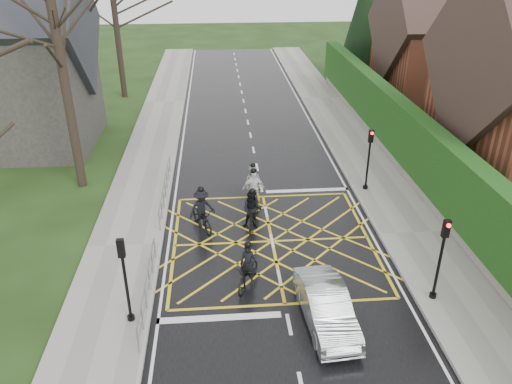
{
  "coord_description": "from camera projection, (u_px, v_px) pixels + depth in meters",
  "views": [
    {
      "loc": [
        -2.08,
        -17.32,
        11.18
      ],
      "look_at": [
        -0.5,
        2.0,
        1.3
      ],
      "focal_mm": 35.0,
      "sensor_mm": 36.0,
      "label": 1
    }
  ],
  "objects": [
    {
      "name": "traffic_light_se",
      "position": [
        440.0,
        261.0,
        16.49
      ],
      "size": [
        0.24,
        0.31,
        3.21
      ],
      "rotation": [
        0.0,
        0.0,
        3.14
      ],
      "color": "black",
      "rests_on": "ground"
    },
    {
      "name": "traffic_light_sw",
      "position": [
        126.0,
        282.0,
        15.49
      ],
      "size": [
        0.24,
        0.31,
        3.21
      ],
      "color": "black",
      "rests_on": "ground"
    },
    {
      "name": "sidewalk_right",
      "position": [
        413.0,
        234.0,
        21.01
      ],
      "size": [
        3.0,
        80.0,
        0.15
      ],
      "primitive_type": "cube",
      "color": "gray",
      "rests_on": "ground"
    },
    {
      "name": "church",
      "position": [
        11.0,
        63.0,
        28.05
      ],
      "size": [
        8.8,
        7.8,
        11.0
      ],
      "color": "#2D2B28",
      "rests_on": "ground"
    },
    {
      "name": "railing_north",
      "position": [
        165.0,
        186.0,
        23.47
      ],
      "size": [
        0.05,
        6.04,
        1.03
      ],
      "color": "slate",
      "rests_on": "ground"
    },
    {
      "name": "house_far",
      "position": [
        450.0,
        45.0,
        35.68
      ],
      "size": [
        9.8,
        8.8,
        10.3
      ],
      "color": "brown",
      "rests_on": "ground"
    },
    {
      "name": "conifer",
      "position": [
        365.0,
        20.0,
        42.21
      ],
      "size": [
        4.6,
        4.6,
        10.0
      ],
      "color": "black",
      "rests_on": "ground"
    },
    {
      "name": "cyclist_lead",
      "position": [
        253.0,
        186.0,
        23.8
      ],
      "size": [
        1.07,
        1.95,
        1.8
      ],
      "rotation": [
        0.0,
        0.0,
        0.24
      ],
      "color": "gold",
      "rests_on": "ground"
    },
    {
      "name": "cyclist_front",
      "position": [
        254.0,
        193.0,
        22.99
      ],
      "size": [
        1.09,
        1.98,
        1.93
      ],
      "rotation": [
        0.0,
        0.0,
        0.14
      ],
      "color": "black",
      "rests_on": "ground"
    },
    {
      "name": "tree_near",
      "position": [
        54.0,
        22.0,
        21.69
      ],
      "size": [
        9.24,
        9.24,
        11.44
      ],
      "color": "black",
      "rests_on": "ground"
    },
    {
      "name": "stone_wall",
      "position": [
        405.0,
        168.0,
        26.34
      ],
      "size": [
        0.5,
        38.0,
        0.7
      ],
      "primitive_type": "cube",
      "color": "slate",
      "rests_on": "ground"
    },
    {
      "name": "sidewalk_left",
      "position": [
        125.0,
        246.0,
        20.14
      ],
      "size": [
        3.0,
        80.0,
        0.15
      ],
      "primitive_type": "cube",
      "color": "gray",
      "rests_on": "ground"
    },
    {
      "name": "cyclist_mid",
      "position": [
        202.0,
        213.0,
        21.3
      ],
      "size": [
        1.44,
        2.11,
        1.95
      ],
      "rotation": [
        0.0,
        0.0,
        0.41
      ],
      "color": "black",
      "rests_on": "ground"
    },
    {
      "name": "ground",
      "position": [
        272.0,
        241.0,
        20.61
      ],
      "size": [
        120.0,
        120.0,
        0.0
      ],
      "primitive_type": "plane",
      "color": "black",
      "rests_on": "ground"
    },
    {
      "name": "road",
      "position": [
        272.0,
        241.0,
        20.61
      ],
      "size": [
        9.0,
        80.0,
        0.01
      ],
      "primitive_type": "cube",
      "color": "black",
      "rests_on": "ground"
    },
    {
      "name": "car",
      "position": [
        326.0,
        307.0,
        15.99
      ],
      "size": [
        1.63,
        3.94,
        1.27
      ],
      "primitive_type": "imported",
      "rotation": [
        0.0,
        0.0,
        0.07
      ],
      "color": "#B0B3B8",
      "rests_on": "ground"
    },
    {
      "name": "hedge",
      "position": [
        410.0,
        137.0,
        25.55
      ],
      "size": [
        0.9,
        38.0,
        2.8
      ],
      "primitive_type": "cube",
      "color": "#0F3810",
      "rests_on": "stone_wall"
    },
    {
      "name": "cyclist_rear",
      "position": [
        248.0,
        271.0,
        17.78
      ],
      "size": [
        1.35,
        1.95,
        1.8
      ],
      "rotation": [
        0.0,
        0.0,
        -0.43
      ],
      "color": "black",
      "rests_on": "ground"
    },
    {
      "name": "cyclist_back",
      "position": [
        252.0,
        214.0,
        21.23
      ],
      "size": [
        0.96,
        1.96,
        1.9
      ],
      "rotation": [
        0.0,
        0.0,
        -0.21
      ],
      "color": "black",
      "rests_on": "ground"
    },
    {
      "name": "railing_south",
      "position": [
        147.0,
        284.0,
        16.81
      ],
      "size": [
        0.05,
        5.04,
        1.03
      ],
      "color": "slate",
      "rests_on": "ground"
    },
    {
      "name": "traffic_light_ne",
      "position": [
        368.0,
        160.0,
        23.95
      ],
      "size": [
        0.24,
        0.31,
        3.21
      ],
      "rotation": [
        0.0,
        0.0,
        3.14
      ],
      "color": "black",
      "rests_on": "ground"
    },
    {
      "name": "tree_far",
      "position": [
        113.0,
        0.0,
        36.21
      ],
      "size": [
        8.4,
        8.4,
        10.4
      ],
      "color": "black",
      "rests_on": "ground"
    }
  ]
}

